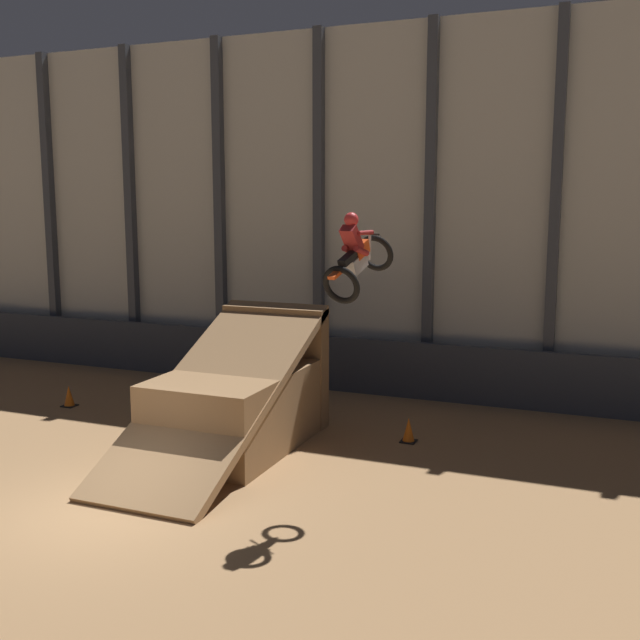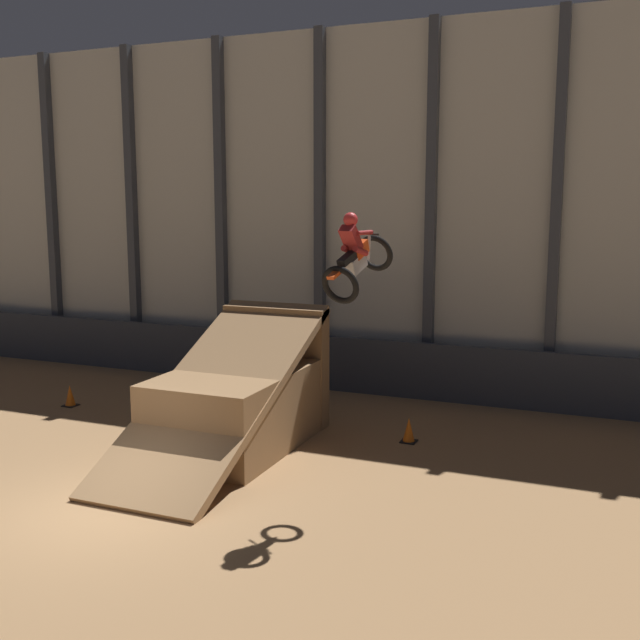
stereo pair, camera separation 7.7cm
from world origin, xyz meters
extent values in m
plane|color=#9E754C|center=(0.00, 0.00, 0.00)|extent=(60.00, 60.00, 0.00)
cube|color=beige|center=(0.00, 10.64, 5.26)|extent=(32.00, 0.12, 10.53)
cube|color=#3D424C|center=(-10.13, 10.44, 5.26)|extent=(0.28, 0.28, 10.53)
cube|color=#3D424C|center=(-6.76, 10.44, 5.26)|extent=(0.28, 0.28, 10.53)
cube|color=#3D424C|center=(-3.38, 10.44, 5.26)|extent=(0.28, 0.28, 10.53)
cube|color=#3D424C|center=(0.00, 10.44, 5.26)|extent=(0.28, 0.28, 10.53)
cube|color=#3D424C|center=(3.38, 10.44, 5.26)|extent=(0.28, 0.28, 10.53)
cube|color=#3D424C|center=(6.76, 10.44, 5.26)|extent=(0.28, 0.28, 10.53)
cube|color=#383D47|center=(0.00, 9.86, 0.81)|extent=(31.36, 0.20, 1.62)
cube|color=#966F48|center=(0.54, 4.28, 0.89)|extent=(2.65, 4.44, 1.78)
cube|color=olive|center=(0.54, 6.25, 1.48)|extent=(2.70, 0.50, 2.96)
cube|color=#9E754C|center=(0.54, 3.32, 1.48)|extent=(2.70, 6.43, 3.14)
torus|color=black|center=(4.15, 3.14, 4.59)|extent=(0.78, 0.47, 0.72)
torus|color=black|center=(3.95, 1.84, 4.11)|extent=(0.78, 0.47, 0.72)
cube|color=#B7B7BC|center=(4.04, 2.40, 4.44)|extent=(0.27, 0.61, 0.44)
cube|color=#E54C19|center=(4.05, 2.49, 4.69)|extent=(0.28, 0.52, 0.38)
cube|color=black|center=(3.99, 2.11, 4.57)|extent=(0.25, 0.59, 0.31)
cube|color=#E54C19|center=(3.92, 1.66, 4.32)|extent=(0.19, 0.38, 0.18)
cylinder|color=#B7B7BC|center=(4.11, 2.89, 4.75)|extent=(0.07, 0.08, 0.55)
cylinder|color=black|center=(4.09, 2.77, 4.96)|extent=(0.59, 0.35, 0.04)
cube|color=maroon|center=(4.00, 2.20, 4.90)|extent=(0.35, 0.49, 0.50)
sphere|color=red|center=(4.00, 2.18, 5.24)|extent=(0.31, 0.37, 0.33)
cylinder|color=maroon|center=(3.91, 2.36, 4.68)|extent=(0.18, 0.45, 0.21)
cylinder|color=maroon|center=(4.15, 2.33, 4.68)|extent=(0.18, 0.45, 0.21)
cylinder|color=maroon|center=(3.88, 2.44, 5.00)|extent=(0.16, 0.53, 0.08)
cylinder|color=maroon|center=(4.20, 2.39, 5.00)|extent=(0.16, 0.53, 0.08)
cube|color=black|center=(-5.35, 5.44, 0.01)|extent=(0.36, 0.36, 0.03)
cone|color=orange|center=(-5.35, 5.44, 0.31)|extent=(0.28, 0.28, 0.55)
cube|color=black|center=(4.10, 5.96, 0.01)|extent=(0.36, 0.36, 0.03)
cone|color=orange|center=(4.10, 5.96, 0.31)|extent=(0.28, 0.28, 0.55)
cube|color=#CCB751|center=(-1.50, 4.22, 0.28)|extent=(1.00, 0.77, 0.56)
cube|color=#996623|center=(-1.50, 4.22, 0.28)|extent=(0.90, 0.23, 0.57)
camera|label=1|loc=(8.52, -10.39, 5.55)|focal=42.00mm
camera|label=2|loc=(8.59, -10.36, 5.55)|focal=42.00mm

